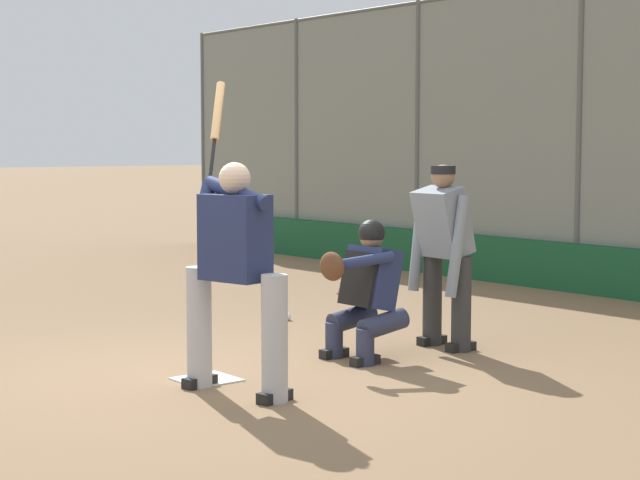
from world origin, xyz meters
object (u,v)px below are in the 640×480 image
object	(u,v)px
catcher_behind_plate	(365,287)
baseball_loose	(288,317)
batter_at_plate	(235,268)
umpire_home	(443,250)

from	to	relation	value
catcher_behind_plate	baseball_loose	xyz separation A→B (m)	(2.03, -0.71, -0.58)
catcher_behind_plate	baseball_loose	size ratio (longest dim) A/B	16.12
baseball_loose	catcher_behind_plate	bearing A→B (deg)	160.74
batter_at_plate	catcher_behind_plate	distance (m)	1.65
batter_at_plate	umpire_home	size ratio (longest dim) A/B	1.40
baseball_loose	umpire_home	bearing A→B (deg)	-175.74
catcher_behind_plate	baseball_loose	world-z (taller)	catcher_behind_plate
batter_at_plate	catcher_behind_plate	size ratio (longest dim) A/B	1.94
batter_at_plate	umpire_home	xyz separation A→B (m)	(0.31, -2.45, -0.04)
batter_at_plate	baseball_loose	size ratio (longest dim) A/B	31.31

